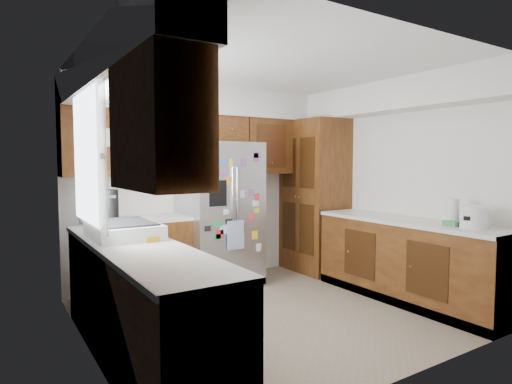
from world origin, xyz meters
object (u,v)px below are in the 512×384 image
pantry (314,196)px  fridge (220,215)px  paper_towel (453,212)px  rice_cooker (474,216)px

pantry → fridge: 1.51m
paper_towel → fridge: bearing=125.3°
pantry → rice_cooker: pantry is taller
fridge → rice_cooker: (1.50, -2.42, 0.14)m
pantry → paper_towel: bearing=-89.0°
fridge → paper_towel: (1.54, -2.17, 0.15)m
fridge → rice_cooker: 2.85m
pantry → paper_towel: pantry is taller
rice_cooker → paper_towel: size_ratio=1.03×
rice_cooker → paper_towel: 0.26m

